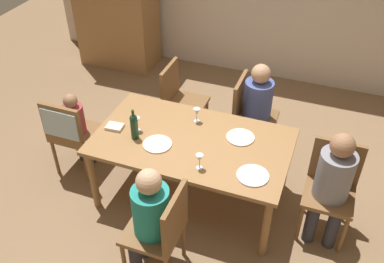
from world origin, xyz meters
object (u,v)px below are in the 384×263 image
at_px(chair_far_right, 249,112).
at_px(chair_far_left, 179,97).
at_px(wine_glass_near_left, 197,112).
at_px(dinner_plate_guest_right, 157,144).
at_px(dinner_plate_guest_left, 253,176).
at_px(wine_bottle_tall_green, 134,126).
at_px(person_man_guest, 260,105).
at_px(person_child_small, 77,124).
at_px(wine_glass_near_right, 137,121).
at_px(dinner_plate_host, 240,137).
at_px(dining_table, 192,146).
at_px(person_woman_host, 333,181).
at_px(wine_glass_centre, 199,159).
at_px(chair_left_end, 68,129).
at_px(chair_near, 162,228).
at_px(chair_right_end, 331,183).
at_px(person_man_bearded, 149,215).

distance_m(chair_far_right, chair_far_left, 0.82).
bearing_deg(wine_glass_near_left, chair_far_left, 125.54).
relative_size(chair_far_right, dinner_plate_guest_right, 3.43).
bearing_deg(dinner_plate_guest_left, wine_bottle_tall_green, 174.01).
relative_size(chair_far_right, person_man_guest, 0.82).
distance_m(person_child_small, wine_glass_near_right, 0.80).
bearing_deg(wine_bottle_tall_green, dinner_plate_host, 20.35).
bearing_deg(person_child_small, chair_far_left, 47.98).
xyz_separation_m(person_child_small, wine_glass_near_left, (1.23, 0.27, 0.27)).
xyz_separation_m(chair_far_left, wine_glass_near_right, (-0.04, -0.95, 0.30)).
relative_size(person_man_guest, wine_glass_near_right, 7.56).
height_order(dining_table, wine_glass_near_left, wine_glass_near_left).
relative_size(person_woman_host, dinner_plate_host, 4.31).
xyz_separation_m(wine_glass_near_left, wine_glass_centre, (0.25, -0.63, 0.00)).
bearing_deg(wine_glass_centre, dinner_plate_guest_right, 160.85).
height_order(chair_left_end, person_child_small, person_child_small).
bearing_deg(chair_near, dinner_plate_guest_right, 26.23).
relative_size(person_woman_host, dinner_plate_guest_left, 4.13).
bearing_deg(person_man_guest, chair_left_end, -59.21).
height_order(chair_left_end, chair_far_left, same).
bearing_deg(chair_right_end, wine_bottle_tall_green, 7.62).
bearing_deg(person_child_small, dinner_plate_guest_right, -11.04).
xyz_separation_m(wine_glass_near_left, dinner_plate_host, (0.47, -0.11, -0.10)).
bearing_deg(person_man_guest, chair_far_right, -90.00).
relative_size(person_woman_host, wine_glass_centre, 7.64).
height_order(chair_left_end, wine_glass_near_left, chair_left_end).
height_order(person_man_guest, wine_glass_centre, person_man_guest).
bearing_deg(chair_far_left, person_man_guest, 90.00).
bearing_deg(person_man_bearded, chair_left_end, 58.30).
bearing_deg(person_child_small, chair_near, -33.99).
relative_size(person_man_bearded, person_man_guest, 0.99).
bearing_deg(wine_glass_near_right, dinner_plate_guest_left, -11.02).
bearing_deg(wine_bottle_tall_green, wine_glass_near_left, 44.89).
bearing_deg(chair_near, person_child_small, 56.01).
xyz_separation_m(person_child_small, wine_bottle_tall_green, (0.78, -0.18, 0.31)).
xyz_separation_m(wine_glass_near_left, wine_glass_near_right, (-0.48, -0.34, 0.00)).
xyz_separation_m(person_man_guest, dinner_plate_host, (-0.02, -0.72, 0.08)).
bearing_deg(person_man_guest, wine_glass_centre, -11.06).
relative_size(chair_right_end, wine_bottle_tall_green, 2.95).
bearing_deg(person_man_bearded, chair_far_right, -10.90).
xyz_separation_m(chair_left_end, dinner_plate_guest_right, (1.02, -0.05, 0.14)).
relative_size(person_woman_host, wine_glass_near_right, 7.64).
height_order(wine_bottle_tall_green, dinner_plate_guest_right, wine_bottle_tall_green).
distance_m(chair_far_right, person_woman_host, 1.35).
bearing_deg(wine_glass_near_right, person_woman_host, 0.56).
bearing_deg(chair_left_end, person_man_bearded, -31.70).
height_order(chair_near, dinner_plate_guest_right, chair_near).
bearing_deg(dinner_plate_host, dinner_plate_guest_right, -152.13).
xyz_separation_m(person_man_bearded, person_man_guest, (0.46, 1.81, 0.00)).
xyz_separation_m(wine_bottle_tall_green, dinner_plate_guest_right, (0.24, -0.02, -0.13)).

